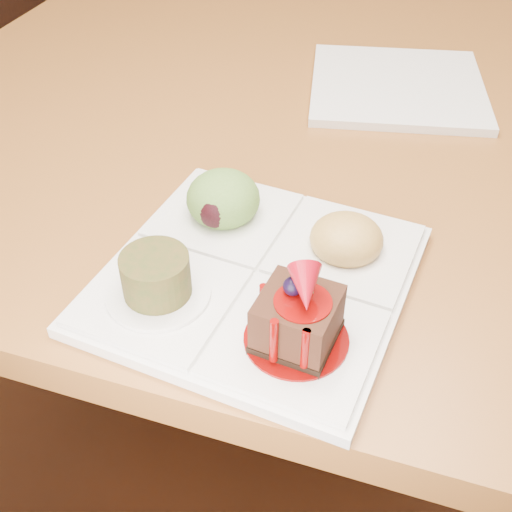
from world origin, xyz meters
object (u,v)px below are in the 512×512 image
(sampler_plate, at_px, (256,263))
(second_plate, at_px, (397,86))
(dining_table, at_px, (321,40))
(chair_left, at_px, (61,69))

(sampler_plate, height_order, second_plate, sampler_plate)
(dining_table, bearing_deg, chair_left, 169.96)
(second_plate, bearing_deg, sampler_plate, -98.63)
(dining_table, bearing_deg, sampler_plate, -81.24)
(dining_table, relative_size, chair_left, 2.16)
(dining_table, height_order, chair_left, chair_left)
(chair_left, bearing_deg, dining_table, 63.96)
(dining_table, distance_m, sampler_plate, 0.76)
(dining_table, distance_m, chair_left, 0.73)
(second_plate, bearing_deg, chair_left, 154.18)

